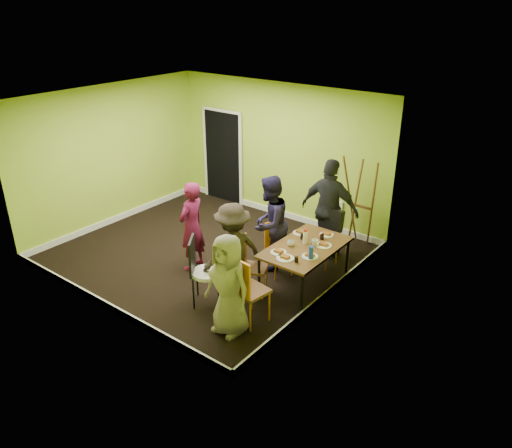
{
  "coord_description": "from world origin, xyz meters",
  "views": [
    {
      "loc": [
        5.65,
        -5.88,
        4.32
      ],
      "look_at": [
        1.13,
        0.0,
        0.91
      ],
      "focal_mm": 35.0,
      "sensor_mm": 36.0,
      "label": 1
    }
  ],
  "objects_px": {
    "easel": "(359,204)",
    "thermos": "(305,237)",
    "person_left_far": "(269,224)",
    "person_left_near": "(233,251)",
    "chair_left_far": "(277,245)",
    "dining_table": "(306,249)",
    "chair_left_near": "(249,262)",
    "chair_back_end": "(330,225)",
    "blue_bottle": "(311,253)",
    "chair_bentwood": "(202,268)",
    "orange_bottle": "(305,238)",
    "chair_front_end": "(246,287)",
    "person_standing": "(192,226)",
    "person_back_end": "(330,209)",
    "person_front_end": "(228,285)"
  },
  "relations": [
    {
      "from": "chair_left_far",
      "to": "person_left_far",
      "type": "relative_size",
      "value": 0.55
    },
    {
      "from": "chair_left_near",
      "to": "thermos",
      "type": "bearing_deg",
      "value": 117.84
    },
    {
      "from": "chair_front_end",
      "to": "thermos",
      "type": "bearing_deg",
      "value": 95.49
    },
    {
      "from": "dining_table",
      "to": "thermos",
      "type": "bearing_deg",
      "value": 129.55
    },
    {
      "from": "chair_front_end",
      "to": "person_back_end",
      "type": "distance_m",
      "value": 2.52
    },
    {
      "from": "chair_left_far",
      "to": "chair_bentwood",
      "type": "bearing_deg",
      "value": 10.05
    },
    {
      "from": "dining_table",
      "to": "blue_bottle",
      "type": "xyz_separation_m",
      "value": [
        0.28,
        -0.3,
        0.16
      ]
    },
    {
      "from": "chair_back_end",
      "to": "thermos",
      "type": "relative_size",
      "value": 4.56
    },
    {
      "from": "chair_left_far",
      "to": "blue_bottle",
      "type": "distance_m",
      "value": 1.09
    },
    {
      "from": "chair_back_end",
      "to": "chair_bentwood",
      "type": "xyz_separation_m",
      "value": [
        -0.86,
        -2.32,
        -0.1
      ]
    },
    {
      "from": "chair_left_near",
      "to": "person_left_far",
      "type": "distance_m",
      "value": 0.92
    },
    {
      "from": "chair_left_far",
      "to": "dining_table",
      "type": "bearing_deg",
      "value": 101.6
    },
    {
      "from": "chair_back_end",
      "to": "person_left_near",
      "type": "distance_m",
      "value": 1.97
    },
    {
      "from": "dining_table",
      "to": "chair_bentwood",
      "type": "xyz_separation_m",
      "value": [
        -1.01,
        -1.29,
        -0.1
      ]
    },
    {
      "from": "person_left_far",
      "to": "person_left_near",
      "type": "height_order",
      "value": "person_left_far"
    },
    {
      "from": "thermos",
      "to": "easel",
      "type": "bearing_deg",
      "value": 88.4
    },
    {
      "from": "chair_bentwood",
      "to": "person_left_near",
      "type": "distance_m",
      "value": 0.54
    },
    {
      "from": "chair_left_far",
      "to": "blue_bottle",
      "type": "bearing_deg",
      "value": 88.37
    },
    {
      "from": "orange_bottle",
      "to": "person_front_end",
      "type": "xyz_separation_m",
      "value": [
        -0.09,
        -1.78,
        -0.05
      ]
    },
    {
      "from": "person_back_end",
      "to": "chair_left_far",
      "type": "bearing_deg",
      "value": 64.48
    },
    {
      "from": "chair_front_end",
      "to": "person_left_far",
      "type": "height_order",
      "value": "person_left_far"
    },
    {
      "from": "chair_bentwood",
      "to": "orange_bottle",
      "type": "relative_size",
      "value": 13.38
    },
    {
      "from": "chair_front_end",
      "to": "thermos",
      "type": "distance_m",
      "value": 1.41
    },
    {
      "from": "person_left_near",
      "to": "blue_bottle",
      "type": "bearing_deg",
      "value": 136.97
    },
    {
      "from": "person_standing",
      "to": "person_back_end",
      "type": "height_order",
      "value": "person_back_end"
    },
    {
      "from": "person_back_end",
      "to": "blue_bottle",
      "type": "bearing_deg",
      "value": 104.69
    },
    {
      "from": "chair_left_near",
      "to": "chair_back_end",
      "type": "distance_m",
      "value": 1.73
    },
    {
      "from": "easel",
      "to": "thermos",
      "type": "bearing_deg",
      "value": -91.6
    },
    {
      "from": "blue_bottle",
      "to": "easel",
      "type": "bearing_deg",
      "value": 97.88
    },
    {
      "from": "person_back_end",
      "to": "chair_bentwood",
      "type": "bearing_deg",
      "value": 67.91
    },
    {
      "from": "chair_front_end",
      "to": "easel",
      "type": "bearing_deg",
      "value": 96.49
    },
    {
      "from": "easel",
      "to": "chair_front_end",
      "type": "bearing_deg",
      "value": -92.4
    },
    {
      "from": "chair_left_far",
      "to": "thermos",
      "type": "bearing_deg",
      "value": 107.61
    },
    {
      "from": "easel",
      "to": "thermos",
      "type": "relative_size",
      "value": 8.12
    },
    {
      "from": "blue_bottle",
      "to": "person_left_far",
      "type": "xyz_separation_m",
      "value": [
        -1.13,
        0.51,
        -0.02
      ]
    },
    {
      "from": "dining_table",
      "to": "chair_back_end",
      "type": "height_order",
      "value": "chair_back_end"
    },
    {
      "from": "chair_front_end",
      "to": "person_front_end",
      "type": "bearing_deg",
      "value": -95.11
    },
    {
      "from": "chair_bentwood",
      "to": "person_left_far",
      "type": "xyz_separation_m",
      "value": [
        0.16,
        1.5,
        0.23
      ]
    },
    {
      "from": "dining_table",
      "to": "person_back_end",
      "type": "bearing_deg",
      "value": 102.51
    },
    {
      "from": "chair_bentwood",
      "to": "easel",
      "type": "relative_size",
      "value": 0.62
    },
    {
      "from": "person_standing",
      "to": "chair_back_end",
      "type": "bearing_deg",
      "value": 126.22
    },
    {
      "from": "dining_table",
      "to": "person_front_end",
      "type": "distance_m",
      "value": 1.62
    },
    {
      "from": "easel",
      "to": "blue_bottle",
      "type": "bearing_deg",
      "value": -82.12
    },
    {
      "from": "chair_left_far",
      "to": "orange_bottle",
      "type": "height_order",
      "value": "chair_left_far"
    },
    {
      "from": "easel",
      "to": "thermos",
      "type": "distance_m",
      "value": 1.74
    },
    {
      "from": "chair_left_far",
      "to": "person_front_end",
      "type": "relative_size",
      "value": 0.61
    },
    {
      "from": "chair_bentwood",
      "to": "chair_back_end",
      "type": "bearing_deg",
      "value": 124.26
    },
    {
      "from": "person_left_far",
      "to": "person_left_near",
      "type": "bearing_deg",
      "value": -3.35
    },
    {
      "from": "chair_left_near",
      "to": "person_left_near",
      "type": "xyz_separation_m",
      "value": [
        -0.15,
        -0.21,
        0.24
      ]
    },
    {
      "from": "chair_back_end",
      "to": "chair_bentwood",
      "type": "height_order",
      "value": "chair_bentwood"
    }
  ]
}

